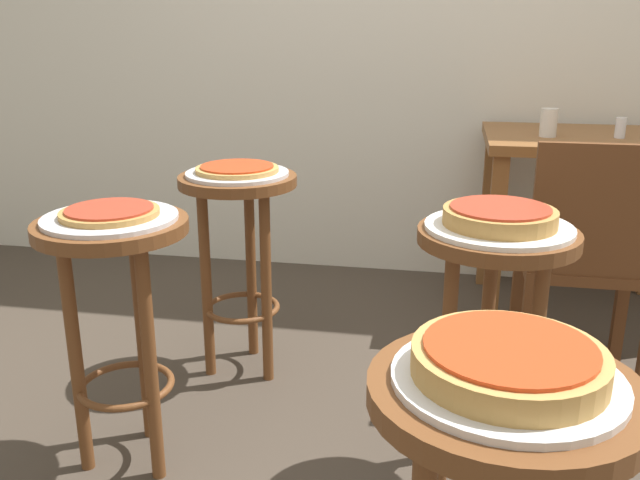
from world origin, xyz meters
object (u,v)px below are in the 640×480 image
(serving_plate_middle, at_px, (110,218))
(pizza_rear, at_px, (237,169))
(pizza_foreground, at_px, (509,361))
(serving_plate_rear, at_px, (237,173))
(condiment_shaker, at_px, (620,128))
(stool_middle, at_px, (117,287))
(wooden_chair, at_px, (589,258))
(cup_near_edge, at_px, (549,123))
(stool_leftside, at_px, (493,299))
(pizza_leftside, at_px, (500,216))
(serving_plate_foreground, at_px, (507,379))
(dining_table, at_px, (587,171))
(pizza_middle, at_px, (110,212))
(serving_plate_leftside, at_px, (499,227))
(stool_rear, at_px, (239,229))

(serving_plate_middle, relative_size, pizza_rear, 1.25)
(pizza_foreground, height_order, serving_plate_rear, pizza_foreground)
(pizza_rear, relative_size, condiment_shaker, 3.46)
(stool_middle, xyz_separation_m, wooden_chair, (1.29, 0.63, -0.05))
(cup_near_edge, bearing_deg, stool_middle, -134.11)
(stool_middle, xyz_separation_m, stool_leftside, (0.96, 0.10, 0.00))
(pizza_leftside, distance_m, serving_plate_rear, 0.93)
(serving_plate_foreground, height_order, serving_plate_rear, same)
(stool_middle, height_order, dining_table, dining_table)
(serving_plate_foreground, height_order, pizza_leftside, pizza_leftside)
(pizza_middle, bearing_deg, serving_plate_foreground, -35.55)
(stool_middle, xyz_separation_m, pizza_leftside, (0.96, 0.10, 0.22))
(serving_plate_leftside, relative_size, stool_rear, 0.51)
(stool_middle, bearing_deg, serving_plate_middle, 90.00)
(serving_plate_rear, bearing_deg, wooden_chair, 2.88)
(serving_plate_foreground, distance_m, stool_leftside, 0.78)
(serving_plate_middle, xyz_separation_m, pizza_middle, (0.00, 0.00, 0.02))
(serving_plate_foreground, relative_size, pizza_middle, 1.30)
(wooden_chair, bearing_deg, pizza_foreground, -105.62)
(stool_leftside, xyz_separation_m, cup_near_edge, (0.25, 1.15, 0.29))
(serving_plate_middle, height_order, stool_leftside, serving_plate_middle)
(stool_middle, bearing_deg, stool_rear, 74.70)
(dining_table, bearing_deg, stool_leftside, -109.22)
(serving_plate_foreground, bearing_deg, serving_plate_middle, 144.45)
(stool_middle, relative_size, serving_plate_leftside, 1.97)
(pizza_leftside, bearing_deg, pizza_middle, -174.19)
(stool_leftside, xyz_separation_m, wooden_chair, (0.33, 0.53, -0.05))
(cup_near_edge, bearing_deg, serving_plate_foreground, -98.46)
(pizza_middle, distance_m, stool_leftside, 0.99)
(pizza_middle, distance_m, wooden_chair, 1.46)
(serving_plate_leftside, bearing_deg, stool_leftside, -6.68)
(serving_plate_foreground, height_order, wooden_chair, wooden_chair)
(stool_middle, distance_m, pizza_leftside, 0.99)
(pizza_middle, xyz_separation_m, dining_table, (1.39, 1.32, -0.11))
(wooden_chair, bearing_deg, stool_rear, -177.12)
(pizza_middle, bearing_deg, serving_plate_middle, 0.00)
(stool_rear, height_order, pizza_rear, pizza_rear)
(stool_middle, bearing_deg, dining_table, 43.61)
(stool_leftside, distance_m, condiment_shaker, 1.31)
(pizza_rear, distance_m, cup_near_edge, 1.25)
(pizza_leftside, distance_m, condiment_shaker, 1.28)
(dining_table, relative_size, cup_near_edge, 7.49)
(stool_middle, distance_m, serving_plate_rear, 0.62)
(pizza_rear, relative_size, cup_near_edge, 2.49)
(stool_leftside, bearing_deg, stool_middle, -174.19)
(serving_plate_rear, distance_m, dining_table, 1.44)
(pizza_leftside, distance_m, wooden_chair, 0.68)
(serving_plate_foreground, bearing_deg, stool_middle, 144.45)
(serving_plate_foreground, relative_size, pizza_foreground, 1.20)
(serving_plate_rear, bearing_deg, pizza_rear, 90.00)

